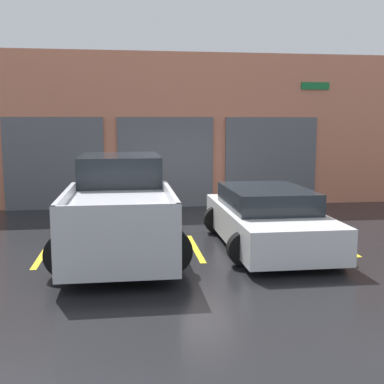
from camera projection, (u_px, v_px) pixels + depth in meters
name	position (u px, v px, depth m)	size (l,w,h in m)	color
ground_plane	(184.00, 227.00, 11.93)	(28.00, 28.00, 0.00)	black
shophouse_building	(171.00, 132.00, 14.83)	(16.27, 0.68, 4.67)	#D17A5B
pickup_truck	(120.00, 206.00, 9.86)	(2.47, 5.18, 1.84)	silver
sedan_white	(267.00, 218.00, 10.05)	(2.25, 4.31, 1.22)	white
parking_stripe_far_left	(43.00, 253.00, 9.51)	(0.12, 2.20, 0.01)	gold
parking_stripe_left	(195.00, 248.00, 9.91)	(0.12, 2.20, 0.01)	gold
parking_stripe_centre	(335.00, 243.00, 10.31)	(0.12, 2.20, 0.01)	gold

